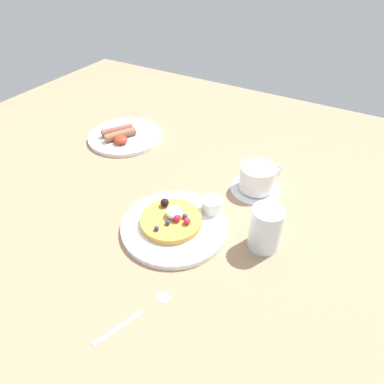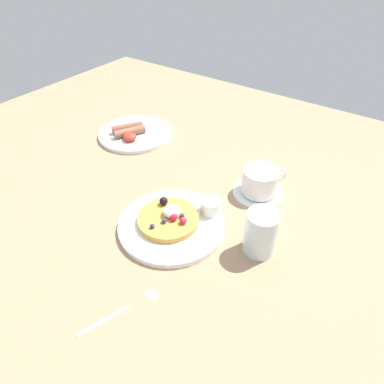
% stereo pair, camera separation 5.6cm
% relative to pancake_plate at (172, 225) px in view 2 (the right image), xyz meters
% --- Properties ---
extents(ground_plane, '(1.73, 1.54, 0.03)m').
position_rel_pancake_plate_xyz_m(ground_plane, '(-0.07, 0.06, -0.02)').
color(ground_plane, '#A17D5D').
extents(pancake_plate, '(0.24, 0.24, 0.01)m').
position_rel_pancake_plate_xyz_m(pancake_plate, '(0.00, 0.00, 0.00)').
color(pancake_plate, white).
rests_on(pancake_plate, ground_plane).
extents(pancake_with_berries, '(0.14, 0.14, 0.04)m').
position_rel_pancake_plate_xyz_m(pancake_with_berries, '(-0.01, 0.00, 0.02)').
color(pancake_with_berries, gold).
rests_on(pancake_with_berries, pancake_plate).
extents(syrup_ramekin, '(0.05, 0.05, 0.03)m').
position_rel_pancake_plate_xyz_m(syrup_ramekin, '(0.05, 0.08, 0.02)').
color(syrup_ramekin, white).
rests_on(syrup_ramekin, pancake_plate).
extents(breakfast_plate, '(0.23, 0.23, 0.01)m').
position_rel_pancake_plate_xyz_m(breakfast_plate, '(-0.35, 0.27, -0.00)').
color(breakfast_plate, silver).
rests_on(breakfast_plate, ground_plane).
extents(fried_breakfast, '(0.12, 0.11, 0.03)m').
position_rel_pancake_plate_xyz_m(fried_breakfast, '(-0.36, 0.24, 0.02)').
color(fried_breakfast, '#8B5D42').
rests_on(fried_breakfast, breakfast_plate).
extents(coffee_saucer, '(0.13, 0.13, 0.01)m').
position_rel_pancake_plate_xyz_m(coffee_saucer, '(0.11, 0.23, -0.00)').
color(coffee_saucer, white).
rests_on(coffee_saucer, ground_plane).
extents(coffee_cup, '(0.09, 0.11, 0.06)m').
position_rel_pancake_plate_xyz_m(coffee_cup, '(0.11, 0.23, 0.03)').
color(coffee_cup, white).
rests_on(coffee_cup, coffee_saucer).
extents(teaspoon, '(0.07, 0.15, 0.01)m').
position_rel_pancake_plate_xyz_m(teaspoon, '(0.07, -0.20, -0.00)').
color(teaspoon, silver).
rests_on(teaspoon, ground_plane).
extents(water_glass, '(0.07, 0.07, 0.10)m').
position_rel_pancake_plate_xyz_m(water_glass, '(0.19, 0.05, 0.04)').
color(water_glass, silver).
rests_on(water_glass, ground_plane).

